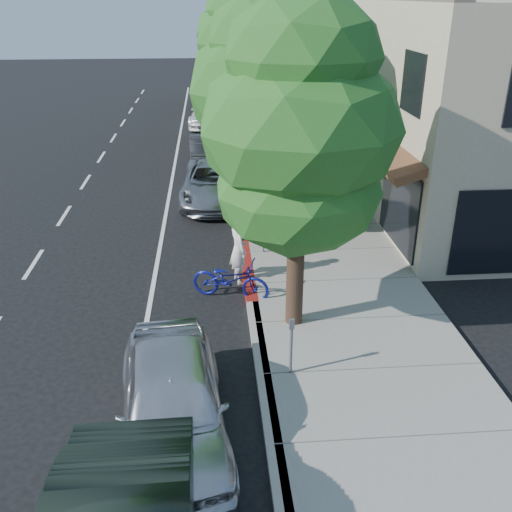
{
  "coord_description": "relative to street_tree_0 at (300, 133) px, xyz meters",
  "views": [
    {
      "loc": [
        -0.92,
        -13.48,
        7.2
      ],
      "look_at": [
        0.1,
        -0.88,
        1.35
      ],
      "focal_mm": 40.0,
      "sensor_mm": 36.0,
      "label": 1
    }
  ],
  "objects": [
    {
      "name": "curb_red_segment",
      "position": [
        -0.9,
        3.0,
        -4.53
      ],
      "size": [
        0.32,
        4.0,
        0.15
      ],
      "primitive_type": "cube",
      "color": "maroon",
      "rests_on": "ground"
    },
    {
      "name": "ground",
      "position": [
        -0.9,
        2.0,
        -4.61
      ],
      "size": [
        120.0,
        120.0,
        0.0
      ],
      "primitive_type": "plane",
      "color": "black",
      "rests_on": "ground"
    },
    {
      "name": "pedestrian",
      "position": [
        1.32,
        11.05,
        -3.52
      ],
      "size": [
        1.14,
        1.06,
        1.87
      ],
      "primitive_type": "imported",
      "rotation": [
        0.0,
        0.0,
        3.66
      ],
      "color": "black",
      "rests_on": "sidewalk"
    },
    {
      "name": "street_tree_0",
      "position": [
        0.0,
        0.0,
        0.0
      ],
      "size": [
        4.21,
        4.21,
        7.36
      ],
      "color": "black",
      "rests_on": "ground"
    },
    {
      "name": "bicycle",
      "position": [
        -1.43,
        1.51,
        -4.07
      ],
      "size": [
        2.16,
        1.39,
        1.07
      ],
      "primitive_type": "imported",
      "rotation": [
        0.0,
        0.0,
        1.21
      ],
      "color": "navy",
      "rests_on": "ground"
    },
    {
      "name": "street_tree_3",
      "position": [
        -0.0,
        18.0,
        0.28
      ],
      "size": [
        4.85,
        4.85,
        7.91
      ],
      "color": "black",
      "rests_on": "ground"
    },
    {
      "name": "dark_suv_far",
      "position": [
        -1.4,
        26.75,
        -3.7
      ],
      "size": [
        2.54,
        5.48,
        1.82
      ],
      "primitive_type": "imported",
      "rotation": [
        0.0,
        0.0,
        0.08
      ],
      "color": "black",
      "rests_on": "ground"
    },
    {
      "name": "cyclist",
      "position": [
        -1.17,
        2.44,
        -3.65
      ],
      "size": [
        0.64,
        0.8,
        1.92
      ],
      "primitive_type": "imported",
      "rotation": [
        0.0,
        0.0,
        1.85
      ],
      "color": "silver",
      "rests_on": "ground"
    },
    {
      "name": "street_tree_1",
      "position": [
        -0.0,
        6.0,
        -0.11
      ],
      "size": [
        4.99,
        4.99,
        7.44
      ],
      "color": "black",
      "rests_on": "ground"
    },
    {
      "name": "silver_suv",
      "position": [
        -1.72,
        9.17,
        -3.89
      ],
      "size": [
        2.67,
        5.29,
        1.43
      ],
      "primitive_type": "imported",
      "rotation": [
        0.0,
        0.0,
        -0.06
      ],
      "color": "#9A9A9E",
      "rests_on": "ground"
    },
    {
      "name": "storefront_building",
      "position": [
        8.7,
        20.0,
        -1.11
      ],
      "size": [
        10.0,
        36.0,
        7.0
      ],
      "primitive_type": "cube",
      "color": "beige",
      "rests_on": "ground"
    },
    {
      "name": "sidewalk",
      "position": [
        1.4,
        10.0,
        -4.53
      ],
      "size": [
        4.6,
        56.0,
        0.15
      ],
      "primitive_type": "cube",
      "color": "gray",
      "rests_on": "ground"
    },
    {
      "name": "street_tree_2",
      "position": [
        0.0,
        12.0,
        -0.19
      ],
      "size": [
        4.06,
        4.06,
        7.07
      ],
      "color": "black",
      "rests_on": "ground"
    },
    {
      "name": "street_tree_4",
      "position": [
        -0.0,
        24.0,
        0.33
      ],
      "size": [
        3.91,
        3.91,
        7.71
      ],
      "color": "black",
      "rests_on": "ground"
    },
    {
      "name": "curb",
      "position": [
        -0.9,
        10.0,
        -4.53
      ],
      "size": [
        0.3,
        56.0,
        0.15
      ],
      "primitive_type": "cube",
      "color": "#9E998E",
      "rests_on": "ground"
    },
    {
      "name": "street_tree_5",
      "position": [
        -0.0,
        30.0,
        0.04
      ],
      "size": [
        5.25,
        5.25,
        7.71
      ],
      "color": "black",
      "rests_on": "ground"
    },
    {
      "name": "near_car_a",
      "position": [
        -2.63,
        -3.53,
        -3.83
      ],
      "size": [
        2.28,
        4.73,
        1.56
      ],
      "primitive_type": "imported",
      "rotation": [
        0.0,
        0.0,
        0.1
      ],
      "color": "silver",
      "rests_on": "ground"
    },
    {
      "name": "dark_sedan",
      "position": [
        -2.01,
        13.73,
        -3.92
      ],
      "size": [
        1.62,
        4.24,
        1.38
      ],
      "primitive_type": "imported",
      "rotation": [
        0.0,
        0.0,
        0.04
      ],
      "color": "black",
      "rests_on": "ground"
    },
    {
      "name": "white_pickup",
      "position": [
        -1.8,
        23.0,
        -3.88
      ],
      "size": [
        2.65,
        5.21,
        1.45
      ],
      "primitive_type": "imported",
      "rotation": [
        0.0,
        0.0,
        -0.13
      ],
      "color": "silver",
      "rests_on": "ground"
    }
  ]
}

